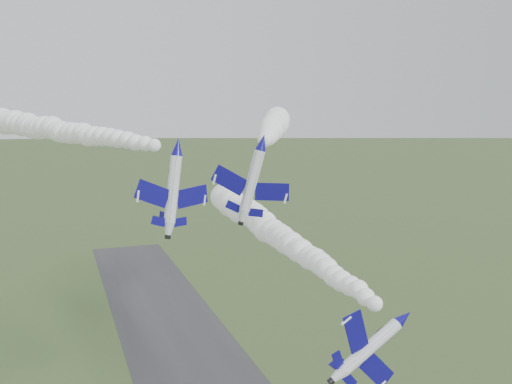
# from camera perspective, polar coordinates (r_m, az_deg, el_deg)

# --- Properties ---
(jet_lead) EXTENTS (5.05, 11.45, 8.18)m
(jet_lead) POSITION_cam_1_polar(r_m,az_deg,el_deg) (62.27, 14.64, -12.08)
(jet_lead) COLOR white
(smoke_trail_jet_lead) EXTENTS (10.58, 57.44, 5.30)m
(smoke_trail_jet_lead) POSITION_cam_1_polar(r_m,az_deg,el_deg) (87.35, 2.36, -4.41)
(smoke_trail_jet_lead) COLOR white
(jet_pair_left) EXTENTS (10.81, 12.57, 3.46)m
(jet_pair_left) POSITION_cam_1_polar(r_m,az_deg,el_deg) (73.67, -7.79, 4.51)
(jet_pair_left) COLOR white
(smoke_trail_jet_pair_left) EXTENTS (31.00, 68.29, 5.31)m
(smoke_trail_jet_pair_left) POSITION_cam_1_polar(r_m,az_deg,el_deg) (107.92, -19.49, 5.93)
(smoke_trail_jet_pair_left) COLOR white
(jet_pair_right) EXTENTS (10.36, 12.25, 3.89)m
(jet_pair_right) POSITION_cam_1_polar(r_m,az_deg,el_deg) (76.36, 0.64, 5.01)
(jet_pair_right) COLOR white
(smoke_trail_jet_pair_right) EXTENTS (26.44, 50.47, 5.67)m
(smoke_trail_jet_pair_right) POSITION_cam_1_polar(r_m,az_deg,el_deg) (105.44, 1.62, 6.37)
(smoke_trail_jet_pair_right) COLOR white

